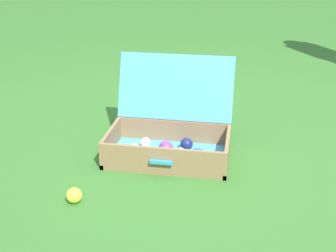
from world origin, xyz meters
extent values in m
plane|color=#336B28|center=(0.00, 0.00, 0.00)|extent=(16.00, 16.00, 0.00)
cube|color=#4799C6|center=(-0.07, -0.06, 0.01)|extent=(0.62, 0.36, 0.03)
cube|color=olive|center=(-0.37, -0.06, 0.07)|extent=(0.02, 0.36, 0.14)
cube|color=olive|center=(0.24, -0.06, 0.07)|extent=(0.02, 0.36, 0.14)
cube|color=olive|center=(-0.07, -0.23, 0.07)|extent=(0.59, 0.02, 0.14)
cube|color=olive|center=(-0.07, 0.11, 0.07)|extent=(0.59, 0.02, 0.14)
cube|color=#4799C6|center=(-0.07, 0.19, 0.31)|extent=(0.62, 0.15, 0.34)
cube|color=teal|center=(-0.07, -0.25, 0.08)|extent=(0.11, 0.02, 0.02)
sphere|color=blue|center=(0.09, -0.12, 0.06)|extent=(0.07, 0.07, 0.07)
sphere|color=yellow|center=(-0.04, -0.11, 0.05)|extent=(0.06, 0.06, 0.06)
sphere|color=white|center=(-0.25, -0.06, 0.05)|extent=(0.05, 0.05, 0.05)
sphere|color=purple|center=(-0.08, -0.06, 0.06)|extent=(0.07, 0.07, 0.07)
sphere|color=white|center=(0.00, -0.06, 0.05)|extent=(0.04, 0.04, 0.04)
sphere|color=white|center=(-0.20, 0.00, 0.05)|extent=(0.06, 0.06, 0.06)
sphere|color=purple|center=(0.17, -0.12, 0.05)|extent=(0.05, 0.05, 0.05)
sphere|color=white|center=(-0.17, -0.18, 0.05)|extent=(0.05, 0.05, 0.05)
sphere|color=blue|center=(-0.11, -0.15, 0.05)|extent=(0.05, 0.05, 0.05)
sphere|color=navy|center=(0.02, 0.01, 0.06)|extent=(0.07, 0.07, 0.07)
sphere|color=navy|center=(-0.27, -0.16, 0.06)|extent=(0.07, 0.07, 0.07)
sphere|color=#CCDB38|center=(-0.40, -0.53, 0.04)|extent=(0.07, 0.07, 0.07)
camera|label=1|loc=(0.29, -2.12, 1.10)|focal=48.52mm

